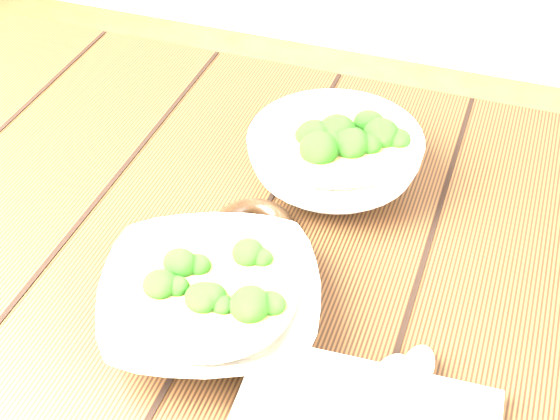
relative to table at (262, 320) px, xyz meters
name	(u,v)px	position (x,y,z in m)	size (l,w,h in m)	color
table	(262,320)	(0.00, 0.00, 0.00)	(1.20, 0.80, 0.75)	#382210
soup_bowl_front	(211,302)	(-0.01, -0.11, 0.15)	(0.29, 0.29, 0.06)	white
soup_bowl_back	(334,157)	(0.04, 0.15, 0.16)	(0.23, 0.23, 0.08)	white
trivet	(252,229)	(-0.02, 0.02, 0.13)	(0.10, 0.10, 0.02)	black
spoon_left	(370,404)	(0.17, -0.17, 0.14)	(0.07, 0.20, 0.01)	#ABA497
spoon_right	(406,398)	(0.20, -0.15, 0.14)	(0.04, 0.20, 0.01)	#ABA497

